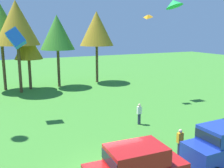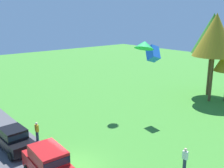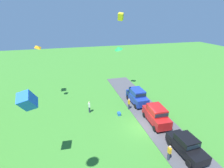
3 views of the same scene
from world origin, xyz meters
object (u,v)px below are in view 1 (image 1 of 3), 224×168
Objects in this scene: tree_left_of_center at (28,45)px; tree_center_back at (57,33)px; person_watching_sky at (180,142)px; kite_box_trailing_tail at (16,38)px; person_on_lawn at (139,114)px; kite_diamond_high_left at (148,16)px; tree_right_of_center at (16,23)px; car_suv_by_flagpole at (224,143)px; tree_far_right at (0,23)px; cooler_box at (146,144)px; car_suv_near_entrance at (136,168)px; kite_delta_mid_center at (174,3)px; tree_far_left at (97,29)px.

tree_center_back is (3.69, -0.14, 1.56)m from tree_left_of_center.
tree_left_of_center is 4.01m from tree_center_back.
person_watching_sky is 1.24× the size of kite_box_trailing_tail.
person_on_lawn is 18.15m from tree_center_back.
tree_center_back is at bearing 121.43° from kite_diamond_high_left.
tree_right_of_center is (-6.49, 21.26, 7.33)m from person_watching_sky.
car_suv_by_flagpole is at bearing -55.81° from kite_box_trailing_tail.
tree_far_right is 1.48× the size of tree_left_of_center.
tree_far_right is 19.30× the size of cooler_box.
kite_box_trailing_tail reaches higher than car_suv_near_entrance.
kite_box_trailing_tail is at bearing 124.19° from car_suv_by_flagpole.
tree_left_of_center is at bearing 77.58° from kite_box_trailing_tail.
person_on_lawn is 0.18× the size of tree_center_back.
tree_right_of_center is 13.64× the size of kite_diamond_high_left.
car_suv_by_flagpole is at bearing -72.39° from kite_delta_mid_center.
tree_far_left is 12.61× the size of kite_diamond_high_left.
car_suv_by_flagpole is 8.50m from kite_delta_mid_center.
car_suv_near_entrance is at bearing -128.32° from cooler_box.
tree_far_right reaches higher than person_on_lawn.
person_watching_sky is at bearing -58.06° from cooler_box.
tree_far_right is at bearing 107.77° from cooler_box.
tree_center_back is at bearing 15.06° from tree_right_of_center.
person_on_lawn is 2.16× the size of kite_diamond_high_left.
tree_right_of_center is 9.93m from kite_box_trailing_tail.
tree_center_back reaches higher than kite_diamond_high_left.
car_suv_by_flagpole is 2.71× the size of person_watching_sky.
kite_delta_mid_center reaches higher than cooler_box.
tree_center_back is at bearing 93.72° from person_watching_sky.
cooler_box is at bearing 124.93° from car_suv_by_flagpole.
kite_delta_mid_center is (4.60, 3.65, 7.68)m from car_suv_near_entrance.
tree_center_back is (-2.14, 16.92, 6.22)m from person_on_lawn.
car_suv_near_entrance reaches higher than person_watching_sky.
tree_center_back is at bearing 60.98° from kite_box_trailing_tail.
kite_delta_mid_center is at bearing 38.43° from car_suv_near_entrance.
tree_left_of_center is at bearing 177.85° from tree_center_back.
car_suv_by_flagpole is 25.43m from tree_right_of_center.
car_suv_near_entrance is 3.40× the size of kite_box_trailing_tail.
car_suv_by_flagpole is 28.04m from tree_far_right.
tree_left_of_center is (-5.16, 22.75, 4.66)m from person_watching_sky.
car_suv_near_entrance is 0.50× the size of tree_center_back.
person_on_lawn and person_watching_sky have the same top height.
kite_diamond_high_left reaches higher than kite_box_trailing_tail.
kite_box_trailing_tail reaches higher than car_suv_by_flagpole.
kite_diamond_high_left reaches higher than person_watching_sky.
kite_delta_mid_center is at bearing -85.05° from tree_center_back.
tree_center_back is (6.64, -0.93, -1.13)m from tree_far_right.
kite_diamond_high_left is at bearing 55.62° from car_suv_near_entrance.
tree_left_of_center reaches higher than car_suv_by_flagpole.
kite_diamond_high_left is (0.91, -11.52, 1.21)m from tree_far_left.
kite_diamond_high_left reaches higher than car_suv_near_entrance.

